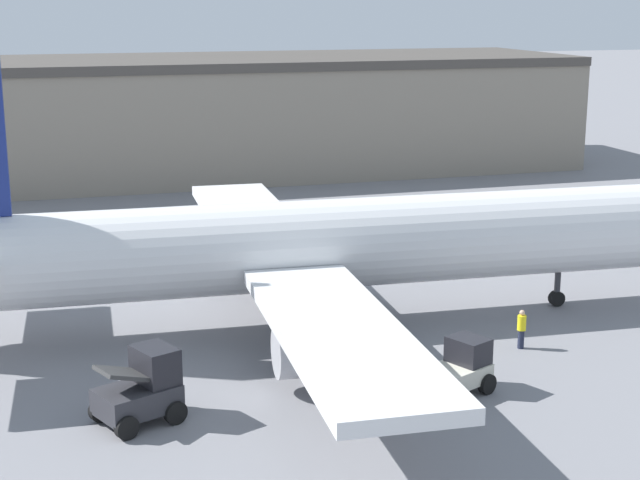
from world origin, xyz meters
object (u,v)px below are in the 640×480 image
Objects in this scene: baggage_tug at (459,369)px; belt_loader_truck at (142,389)px; airplane at (297,247)px; ground_crew_worker at (521,328)px.

belt_loader_truck reaches higher than baggage_tug.
airplane reaches higher than ground_crew_worker.
ground_crew_worker is (7.87, -5.26, -2.65)m from airplane.
baggage_tug reaches higher than ground_crew_worker.
ground_crew_worker is 5.51m from baggage_tug.
ground_crew_worker is 15.61m from belt_loader_truck.
baggage_tug is at bearing 14.82° from ground_crew_worker.
airplane is 23.80× the size of ground_crew_worker.
baggage_tug is 0.94× the size of belt_loader_truck.
belt_loader_truck is at bearing -130.22° from airplane.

